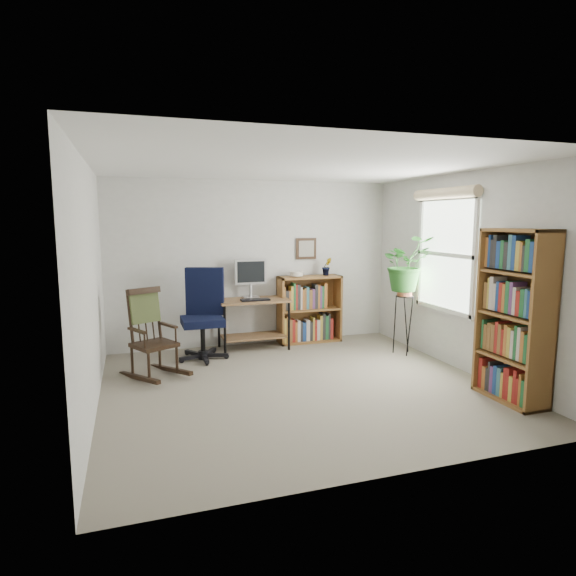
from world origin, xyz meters
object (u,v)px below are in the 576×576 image
object	(u,v)px
rocking_chair	(154,333)
tall_bookshelf	(514,316)
low_bookshelf	(309,309)
office_chair	(202,314)
desk	(253,324)

from	to	relation	value
rocking_chair	tall_bookshelf	world-z (taller)	tall_bookshelf
rocking_chair	tall_bookshelf	distance (m)	3.93
rocking_chair	low_bookshelf	distance (m)	2.51
office_chair	low_bookshelf	distance (m)	1.72
desk	office_chair	xyz separation A→B (m)	(-0.77, -0.31, 0.25)
rocking_chair	low_bookshelf	bearing A→B (deg)	-4.63
desk	rocking_chair	size ratio (longest dim) A/B	0.94
desk	tall_bookshelf	world-z (taller)	tall_bookshelf
desk	low_bookshelf	world-z (taller)	low_bookshelf
low_bookshelf	tall_bookshelf	bearing A→B (deg)	-68.82
office_chair	tall_bookshelf	xyz separation A→B (m)	(2.78, -2.45, 0.26)
desk	office_chair	size ratio (longest dim) A/B	0.82
rocking_chair	low_bookshelf	size ratio (longest dim) A/B	1.06
desk	low_bookshelf	distance (m)	0.92
office_chair	low_bookshelf	xyz separation A→B (m)	(1.67, 0.43, -0.11)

